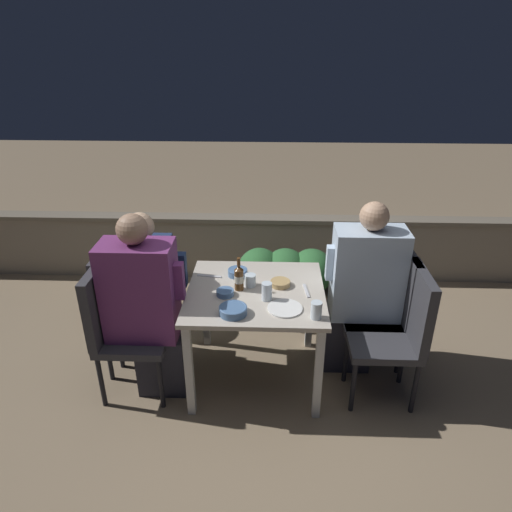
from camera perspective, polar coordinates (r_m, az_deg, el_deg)
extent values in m
plane|color=#847056|center=(3.41, -0.04, -14.67)|extent=(16.00, 16.00, 0.00)
cube|color=gray|center=(4.55, 0.68, 0.91)|extent=(9.00, 0.14, 0.60)
cube|color=#706656|center=(4.42, 0.70, 4.65)|extent=(9.00, 0.18, 0.04)
cube|color=#BCB2A3|center=(3.01, -0.04, -4.56)|extent=(0.90, 0.84, 0.03)
cube|color=silver|center=(2.95, -8.35, -14.00)|extent=(0.05, 0.05, 0.68)
cube|color=silver|center=(2.93, 7.79, -14.39)|extent=(0.05, 0.05, 0.68)
cube|color=silver|center=(3.54, -6.34, -6.32)|extent=(0.05, 0.05, 0.68)
cube|color=silver|center=(3.52, 6.75, -6.57)|extent=(0.05, 0.05, 0.68)
cube|color=brown|center=(4.00, 3.58, -5.52)|extent=(0.81, 0.36, 0.28)
ellipsoid|color=#2D6633|center=(3.85, 0.37, -1.72)|extent=(0.37, 0.47, 0.35)
ellipsoid|color=#2D6633|center=(3.85, 3.70, -1.77)|extent=(0.37, 0.47, 0.35)
ellipsoid|color=#2D6633|center=(3.87, 7.01, -1.82)|extent=(0.37, 0.47, 0.35)
cube|color=#333338|center=(3.18, -14.84, -9.71)|extent=(0.45, 0.45, 0.05)
cube|color=#333338|center=(3.10, -18.96, -5.43)|extent=(0.06, 0.45, 0.48)
cylinder|color=black|center=(3.23, -18.77, -14.66)|extent=(0.03, 0.03, 0.39)
cylinder|color=black|center=(3.12, -11.80, -15.31)|extent=(0.03, 0.03, 0.39)
cylinder|color=black|center=(3.51, -16.67, -10.61)|extent=(0.03, 0.03, 0.39)
cylinder|color=black|center=(3.41, -10.33, -11.03)|extent=(0.03, 0.03, 0.39)
cube|color=#282833|center=(3.25, -11.50, -12.70)|extent=(0.32, 0.23, 0.44)
cube|color=#6B2D66|center=(2.97, -14.31, -4.27)|extent=(0.46, 0.26, 0.65)
cube|color=#6B2D66|center=(2.87, -9.68, -3.09)|extent=(0.07, 0.07, 0.24)
sphere|color=#99755B|center=(2.79, -15.24, 3.24)|extent=(0.19, 0.19, 0.19)
cube|color=#333338|center=(3.39, -14.24, -7.19)|extent=(0.45, 0.45, 0.05)
cube|color=#333338|center=(3.32, -18.06, -3.14)|extent=(0.06, 0.45, 0.48)
cylinder|color=black|center=(3.42, -17.90, -11.89)|extent=(0.03, 0.03, 0.39)
cylinder|color=black|center=(3.31, -11.39, -12.39)|extent=(0.03, 0.03, 0.39)
cylinder|color=black|center=(3.72, -16.01, -8.27)|extent=(0.03, 0.03, 0.39)
cylinder|color=black|center=(3.62, -10.05, -8.59)|extent=(0.03, 0.03, 0.39)
cube|color=#282833|center=(3.45, -11.13, -10.05)|extent=(0.25, 0.23, 0.44)
cube|color=navy|center=(3.22, -13.63, -2.66)|extent=(0.36, 0.26, 0.56)
cube|color=navy|center=(3.13, -9.33, -1.70)|extent=(0.07, 0.07, 0.24)
sphere|color=tan|center=(3.06, -14.35, 3.55)|extent=(0.19, 0.19, 0.19)
cube|color=#333338|center=(3.15, 15.43, -10.17)|extent=(0.45, 0.45, 0.05)
cube|color=#333338|center=(3.06, 19.68, -6.00)|extent=(0.06, 0.45, 0.48)
cylinder|color=black|center=(3.09, 12.05, -15.68)|extent=(0.03, 0.03, 0.39)
cylinder|color=black|center=(3.19, 19.23, -15.34)|extent=(0.03, 0.03, 0.39)
cylinder|color=black|center=(3.39, 11.03, -11.33)|extent=(0.03, 0.03, 0.39)
cylinder|color=black|center=(3.47, 17.52, -11.16)|extent=(0.03, 0.03, 0.39)
cube|color=#333338|center=(3.37, 14.31, -7.35)|extent=(0.45, 0.45, 0.05)
cube|color=#333338|center=(3.29, 18.23, -3.40)|extent=(0.06, 0.45, 0.48)
cylinder|color=black|center=(3.31, 11.16, -12.43)|extent=(0.03, 0.03, 0.39)
cylinder|color=black|center=(3.39, 17.82, -12.22)|extent=(0.03, 0.03, 0.39)
cylinder|color=black|center=(3.62, 10.30, -8.61)|extent=(0.03, 0.03, 0.39)
cylinder|color=black|center=(3.70, 16.35, -8.53)|extent=(0.03, 0.03, 0.39)
cube|color=#282833|center=(3.45, 11.16, -10.09)|extent=(0.33, 0.23, 0.44)
cube|color=silver|center=(3.19, 13.76, -2.15)|extent=(0.47, 0.26, 0.64)
cube|color=silver|center=(3.11, 9.39, -0.85)|extent=(0.07, 0.07, 0.24)
sphere|color=tan|center=(3.02, 14.58, 4.84)|extent=(0.19, 0.19, 0.19)
cylinder|color=brown|center=(2.98, -2.14, -2.98)|extent=(0.06, 0.06, 0.14)
cylinder|color=beige|center=(2.98, -2.14, -2.86)|extent=(0.06, 0.06, 0.05)
cone|color=brown|center=(2.94, -2.16, -1.53)|extent=(0.06, 0.06, 0.03)
cylinder|color=brown|center=(2.92, -2.18, -0.77)|extent=(0.02, 0.02, 0.06)
cylinder|color=white|center=(2.81, 3.63, -6.53)|extent=(0.22, 0.22, 0.01)
cylinder|color=#4C709E|center=(2.95, -3.88, -4.59)|extent=(0.11, 0.11, 0.04)
torus|color=#4C709E|center=(2.94, -3.89, -4.35)|extent=(0.11, 0.11, 0.01)
cylinder|color=#4C709E|center=(2.75, -2.88, -6.81)|extent=(0.17, 0.17, 0.05)
torus|color=#4C709E|center=(2.74, -2.89, -6.47)|extent=(0.17, 0.17, 0.01)
cylinder|color=#4C709E|center=(3.17, -2.31, -2.06)|extent=(0.14, 0.14, 0.05)
torus|color=#4C709E|center=(3.16, -2.31, -1.76)|extent=(0.14, 0.14, 0.01)
cylinder|color=tan|center=(3.05, 3.06, -3.41)|extent=(0.13, 0.13, 0.04)
torus|color=tan|center=(3.05, 3.07, -3.19)|extent=(0.13, 0.13, 0.01)
cylinder|color=silver|center=(3.04, -0.72, -3.05)|extent=(0.08, 0.08, 0.08)
cylinder|color=silver|center=(2.72, 7.55, -6.72)|extent=(0.07, 0.07, 0.11)
cylinder|color=silver|center=(2.87, 1.35, -4.45)|extent=(0.07, 0.07, 0.12)
cube|color=silver|center=(3.00, 6.31, -4.37)|extent=(0.04, 0.17, 0.01)
cube|color=silver|center=(3.18, -5.86, -2.51)|extent=(0.17, 0.04, 0.01)
cylinder|color=#9E5638|center=(4.01, -14.91, -6.60)|extent=(0.28, 0.28, 0.25)
cylinder|color=#47331E|center=(3.90, -15.30, -3.69)|extent=(0.03, 0.03, 0.22)
ellipsoid|color=#2D6633|center=(3.78, -15.77, -0.14)|extent=(0.39, 0.39, 0.36)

